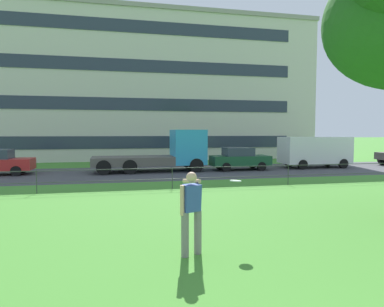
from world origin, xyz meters
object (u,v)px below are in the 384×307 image
at_px(frisbee, 236,181).
at_px(flatbed_truck_far_left, 166,153).
at_px(person_thrower, 191,210).
at_px(panel_van_center, 315,150).
at_px(car_dark_green_far_right, 239,159).
at_px(apartment_building_background, 117,93).

distance_m(frisbee, flatbed_truck_far_left, 14.23).
xyz_separation_m(person_thrower, panel_van_center, (12.32, 14.94, 0.32)).
xyz_separation_m(flatbed_truck_far_left, panel_van_center, (10.93, 0.00, 0.05)).
distance_m(person_thrower, flatbed_truck_far_left, 15.01).
relative_size(flatbed_truck_far_left, car_dark_green_far_right, 1.84).
relative_size(flatbed_truck_far_left, apartment_building_background, 0.19).
distance_m(car_dark_green_far_right, apartment_building_background, 19.45).
distance_m(flatbed_truck_far_left, apartment_building_background, 17.43).
height_order(flatbed_truck_far_left, car_dark_green_far_right, flatbed_truck_far_left).
bearing_deg(apartment_building_background, panel_van_center, -48.23).
bearing_deg(car_dark_green_far_right, apartment_building_background, 117.28).
bearing_deg(person_thrower, car_dark_green_far_right, 66.38).
xyz_separation_m(panel_van_center, apartment_building_background, (-14.37, 16.09, 5.70)).
bearing_deg(apartment_building_background, car_dark_green_far_right, -62.72).
distance_m(flatbed_truck_far_left, panel_van_center, 10.93).
bearing_deg(person_thrower, frisbee, 30.28).
bearing_deg(apartment_building_background, frisbee, -83.84).
height_order(car_dark_green_far_right, panel_van_center, panel_van_center).
relative_size(car_dark_green_far_right, apartment_building_background, 0.10).
xyz_separation_m(frisbee, flatbed_truck_far_left, (0.17, 14.23, -0.21)).
distance_m(car_dark_green_far_right, panel_van_center, 5.94).
distance_m(person_thrower, car_dark_green_far_right, 15.98).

